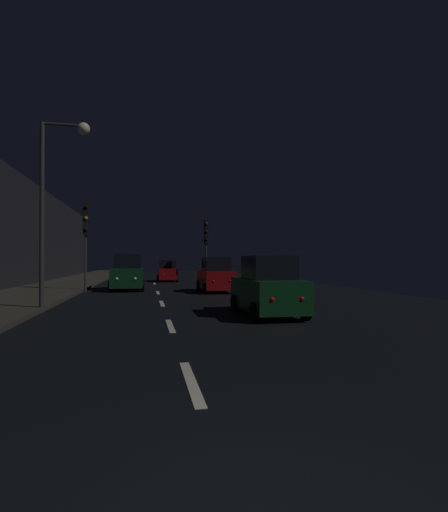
% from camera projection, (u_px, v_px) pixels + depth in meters
% --- Properties ---
extents(ground, '(25.15, 84.00, 0.02)m').
position_uv_depth(ground, '(156.00, 287.00, 26.94)').
color(ground, black).
extents(sidewalk_left, '(4.40, 84.00, 0.15)m').
position_uv_depth(sidewalk_left, '(56.00, 287.00, 25.70)').
color(sidewalk_left, '#38332B').
rests_on(sidewalk_left, ground).
extents(lane_centerline, '(0.16, 27.43, 0.01)m').
position_uv_depth(lane_centerline, '(161.00, 302.00, 17.15)').
color(lane_centerline, beige).
rests_on(lane_centerline, ground).
extents(traffic_light_far_left, '(0.37, 0.48, 5.18)m').
position_uv_depth(traffic_light_far_left, '(86.00, 226.00, 22.79)').
color(traffic_light_far_left, '#38383A').
rests_on(traffic_light_far_left, ground).
extents(traffic_light_far_right, '(0.33, 0.47, 5.05)m').
position_uv_depth(traffic_light_far_right, '(206.00, 237.00, 31.59)').
color(traffic_light_far_right, '#38383A').
rests_on(traffic_light_far_right, ground).
extents(streetlamp_overhead, '(1.70, 0.44, 6.79)m').
position_uv_depth(streetlamp_overhead, '(56.00, 184.00, 14.07)').
color(streetlamp_overhead, '#2D2D30').
rests_on(streetlamp_overhead, ground).
extents(car_approaching_headlights, '(1.99, 4.31, 2.17)m').
position_uv_depth(car_approaching_headlights, '(128.00, 274.00, 24.13)').
color(car_approaching_headlights, '#0F3819').
rests_on(car_approaching_headlights, ground).
extents(car_parked_right_far, '(1.81, 3.92, 1.98)m').
position_uv_depth(car_parked_right_far, '(216.00, 276.00, 22.68)').
color(car_parked_right_far, maroon).
rests_on(car_parked_right_far, ground).
extents(car_parked_right_near, '(1.79, 3.88, 1.95)m').
position_uv_depth(car_parked_right_near, '(267.00, 288.00, 13.03)').
color(car_parked_right_near, '#0F3819').
rests_on(car_parked_right_near, ground).
extents(car_distant_taillights, '(1.69, 3.66, 1.84)m').
position_uv_depth(car_distant_taillights, '(167.00, 272.00, 33.96)').
color(car_distant_taillights, maroon).
rests_on(car_distant_taillights, ground).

